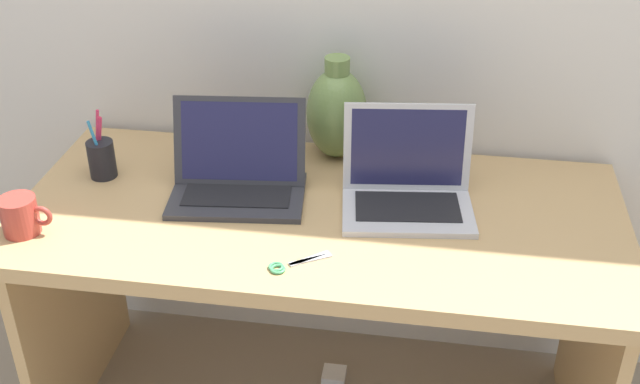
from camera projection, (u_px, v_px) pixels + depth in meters
The scene contains 8 objects.
desk at pixel (320, 258), 2.01m from camera, with size 1.49×0.69×0.70m.
laptop_left at pixel (239, 170), 1.98m from camera, with size 0.35×0.26×0.23m.
laptop_right at pixel (407, 180), 1.93m from camera, with size 0.34×0.27×0.24m.
green_vase at pixel (337, 112), 2.11m from camera, with size 0.16×0.16×0.28m.
coffee_mug at pixel (21, 216), 1.83m from camera, with size 0.12×0.09×0.09m.
pen_cup at pixel (102, 158), 2.05m from camera, with size 0.07×0.07×0.18m.
scissors at pixel (289, 265), 1.73m from camera, with size 0.13×0.11×0.01m.
power_brick at pixel (334, 375), 2.41m from camera, with size 0.07×0.07×0.03m, color white.
Camera 1 is at (0.25, -1.62, 1.73)m, focal length 44.42 mm.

